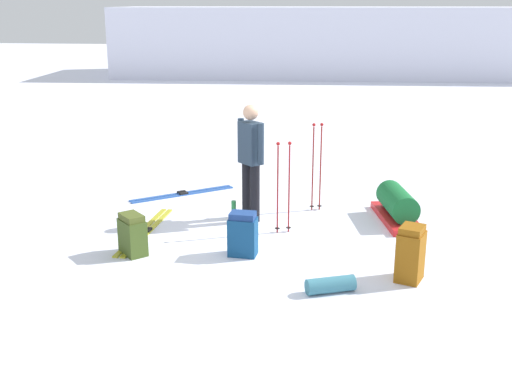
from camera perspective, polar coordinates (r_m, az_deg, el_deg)
The scene contains 13 objects.
ground_plane at distance 8.52m, azimuth 0.00°, elevation -4.52°, with size 80.00×80.00×0.00m, color white.
distant_snow_ridge at distance 28.45m, azimuth 7.52°, elevation 13.24°, with size 19.06×5.00×2.87m, color white.
skier_standing at distance 9.13m, azimuth -0.48°, elevation 3.22°, with size 0.42×0.44×1.70m.
ski_pair_near at distance 9.02m, azimuth -9.90°, elevation -3.47°, with size 0.30×1.95×0.05m.
ski_pair_far at distance 10.65m, azimuth -6.60°, elevation -0.16°, with size 1.56×1.21×0.05m.
backpack_large_dark at distance 8.19m, azimuth -11.02°, elevation -3.78°, with size 0.43×0.44×0.53m.
backpack_bright at distance 8.00m, azimuth -1.19°, elevation -3.82°, with size 0.37×0.28×0.57m.
backpack_small_spare at distance 7.49m, azimuth 13.69°, elevation -5.42°, with size 0.37×0.41×0.66m.
ski_poles_planted_near at distance 9.65m, azimuth 5.48°, elevation 2.64°, with size 0.19×0.10×1.36m.
ski_poles_planted_far at distance 8.67m, azimuth 2.48°, elevation 0.84°, with size 0.22×0.12×1.29m.
gear_sled at distance 9.49m, azimuth 12.54°, elevation -1.23°, with size 0.68×1.40×0.49m.
sleeping_mat_rolled at distance 7.12m, azimuth 6.70°, elevation -8.27°, with size 0.18×0.18×0.55m, color teal.
thermos_bottle at distance 9.43m, azimuth -2.01°, elevation -1.55°, with size 0.07×0.07×0.26m, color #217A3A.
Camera 1 is at (0.92, -7.89, 3.08)m, focal length 44.60 mm.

